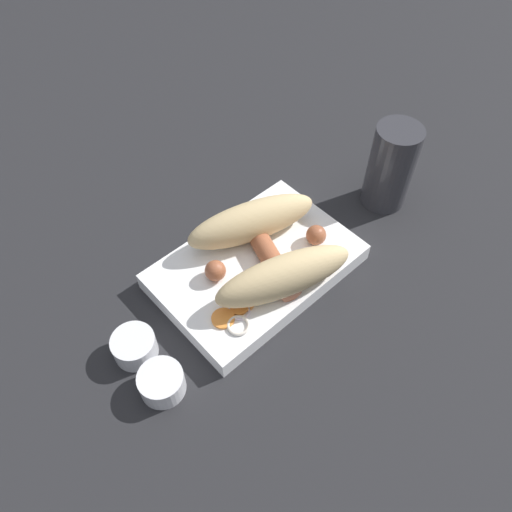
{
  "coord_description": "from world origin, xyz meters",
  "views": [
    {
      "loc": [
        -0.28,
        -0.3,
        0.57
      ],
      "look_at": [
        0.0,
        0.0,
        0.04
      ],
      "focal_mm": 35.0,
      "sensor_mm": 36.0,
      "label": 1
    }
  ],
  "objects_px": {
    "bread_roll": "(267,247)",
    "sausage": "(267,252)",
    "condiment_cup_near": "(135,347)",
    "condiment_cup_far": "(162,383)",
    "food_tray": "(256,267)",
    "drink_glass": "(391,167)"
  },
  "relations": [
    {
      "from": "food_tray",
      "to": "sausage",
      "type": "distance_m",
      "value": 0.03
    },
    {
      "from": "food_tray",
      "to": "condiment_cup_near",
      "type": "xyz_separation_m",
      "value": [
        -0.19,
        0.01,
        0.0
      ]
    },
    {
      "from": "condiment_cup_near",
      "to": "bread_roll",
      "type": "bearing_deg",
      "value": -5.67
    },
    {
      "from": "condiment_cup_near",
      "to": "condiment_cup_far",
      "type": "xyz_separation_m",
      "value": [
        -0.0,
        -0.06,
        0.0
      ]
    },
    {
      "from": "food_tray",
      "to": "bread_roll",
      "type": "distance_m",
      "value": 0.05
    },
    {
      "from": "drink_glass",
      "to": "condiment_cup_near",
      "type": "bearing_deg",
      "value": 174.97
    },
    {
      "from": "food_tray",
      "to": "sausage",
      "type": "bearing_deg",
      "value": -30.84
    },
    {
      "from": "sausage",
      "to": "drink_glass",
      "type": "xyz_separation_m",
      "value": [
        0.23,
        -0.02,
        0.03
      ]
    },
    {
      "from": "condiment_cup_near",
      "to": "condiment_cup_far",
      "type": "relative_size",
      "value": 1.0
    },
    {
      "from": "bread_roll",
      "to": "sausage",
      "type": "bearing_deg",
      "value": 43.55
    },
    {
      "from": "food_tray",
      "to": "condiment_cup_far",
      "type": "distance_m",
      "value": 0.2
    },
    {
      "from": "sausage",
      "to": "condiment_cup_near",
      "type": "distance_m",
      "value": 0.21
    },
    {
      "from": "bread_roll",
      "to": "condiment_cup_near",
      "type": "xyz_separation_m",
      "value": [
        -0.2,
        0.02,
        -0.04
      ]
    },
    {
      "from": "bread_roll",
      "to": "sausage",
      "type": "xyz_separation_m",
      "value": [
        0.0,
        0.0,
        -0.02
      ]
    },
    {
      "from": "condiment_cup_far",
      "to": "bread_roll",
      "type": "bearing_deg",
      "value": 11.12
    },
    {
      "from": "food_tray",
      "to": "condiment_cup_near",
      "type": "height_order",
      "value": "condiment_cup_near"
    },
    {
      "from": "sausage",
      "to": "condiment_cup_far",
      "type": "bearing_deg",
      "value": -168.31
    },
    {
      "from": "food_tray",
      "to": "bread_roll",
      "type": "xyz_separation_m",
      "value": [
        0.01,
        -0.01,
        0.04
      ]
    },
    {
      "from": "sausage",
      "to": "condiment_cup_near",
      "type": "relative_size",
      "value": 3.11
    },
    {
      "from": "bread_roll",
      "to": "sausage",
      "type": "distance_m",
      "value": 0.02
    },
    {
      "from": "bread_roll",
      "to": "condiment_cup_near",
      "type": "height_order",
      "value": "bread_roll"
    },
    {
      "from": "condiment_cup_near",
      "to": "condiment_cup_far",
      "type": "distance_m",
      "value": 0.06
    }
  ]
}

